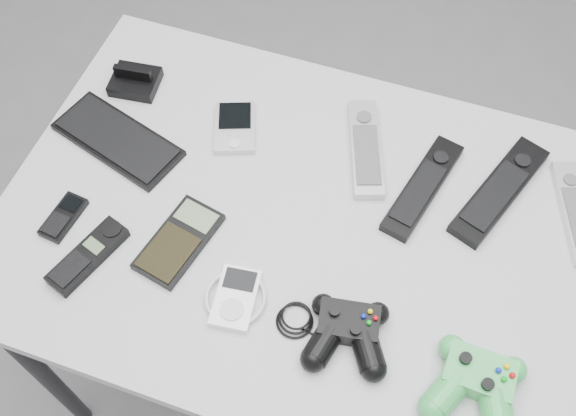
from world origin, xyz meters
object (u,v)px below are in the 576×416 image
(pda, at_px, (235,127))
(remote_black_a, at_px, (423,187))
(calculator, at_px, (179,241))
(desk, at_px, (322,247))
(mobile_phone, at_px, (63,217))
(controller_green, at_px, (477,383))
(remote_silver_b, at_px, (576,212))
(cordless_handset, at_px, (88,256))
(remote_black_b, at_px, (500,190))
(pda_keyboard, at_px, (118,139))
(controller_black, at_px, (348,331))
(remote_silver_a, at_px, (366,148))
(mp3_player, at_px, (236,298))

(pda, relative_size, remote_black_a, 0.51)
(pda, distance_m, calculator, 0.26)
(desk, height_order, mobile_phone, mobile_phone)
(pda, distance_m, controller_green, 0.63)
(remote_silver_b, relative_size, controller_green, 1.33)
(remote_black_a, xyz_separation_m, cordless_handset, (-0.50, -0.32, 0.00))
(remote_black_b, relative_size, controller_green, 1.62)
(pda_keyboard, xyz_separation_m, controller_green, (0.73, -0.25, 0.02))
(controller_black, relative_size, controller_green, 1.46)
(desk, distance_m, remote_black_b, 0.34)
(pda_keyboard, relative_size, controller_green, 1.60)
(pda_keyboard, height_order, mobile_phone, same)
(pda_keyboard, bearing_deg, cordless_handset, -57.83)
(controller_black, height_order, controller_green, controller_green)
(pda, xyz_separation_m, calculator, (-0.00, -0.26, -0.00))
(cordless_handset, bearing_deg, remote_silver_b, 43.52)
(pda_keyboard, bearing_deg, controller_black, -6.99)
(remote_silver_a, bearing_deg, cordless_handset, -155.26)
(cordless_handset, distance_m, mp3_player, 0.26)
(cordless_handset, xyz_separation_m, controller_black, (0.45, 0.01, 0.01))
(remote_black_b, distance_m, controller_black, 0.39)
(cordless_handset, bearing_deg, pda_keyboard, 123.84)
(desk, height_order, calculator, calculator)
(pda, bearing_deg, controller_green, -53.71)
(remote_black_b, xyz_separation_m, controller_black, (-0.18, -0.35, 0.01))
(desk, distance_m, pda_keyboard, 0.44)
(pda, xyz_separation_m, mp3_player, (0.13, -0.33, 0.00))
(controller_green, bearing_deg, pda, 148.99)
(cordless_handset, xyz_separation_m, controller_green, (0.66, -0.01, 0.01))
(remote_black_a, bearing_deg, desk, -122.99)
(pda, xyz_separation_m, controller_black, (0.32, -0.33, 0.01))
(remote_silver_b, bearing_deg, calculator, -174.96)
(desk, relative_size, remote_black_a, 4.95)
(mp3_player, bearing_deg, remote_silver_a, 64.55)
(pda, distance_m, remote_black_a, 0.37)
(mobile_phone, bearing_deg, pda, 59.37)
(pda, height_order, mobile_phone, pda)
(pda, xyz_separation_m, remote_silver_b, (0.64, 0.02, 0.00))
(controller_black, bearing_deg, controller_green, -14.19)
(pda, xyz_separation_m, remote_black_b, (0.50, 0.02, 0.00))
(remote_silver_b, xyz_separation_m, controller_green, (-0.11, -0.37, 0.01))
(remote_black_b, bearing_deg, calculator, -129.94)
(cordless_handset, xyz_separation_m, calculator, (0.13, 0.08, -0.00))
(calculator, bearing_deg, controller_green, 2.89)
(remote_silver_a, height_order, cordless_handset, same)
(calculator, bearing_deg, desk, 37.45)
(controller_green, bearing_deg, mp3_player, 179.80)
(cordless_handset, bearing_deg, mobile_phone, 163.32)
(controller_black, bearing_deg, remote_silver_a, 91.56)
(remote_silver_b, relative_size, controller_black, 0.91)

